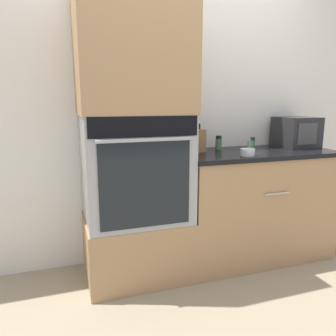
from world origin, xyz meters
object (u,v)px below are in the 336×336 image
(wall_oven, at_px, (135,168))
(knife_block, at_px, (196,140))
(condiment_jar_mid, at_px, (250,144))
(condiment_jar_far, at_px, (252,144))
(bowl, at_px, (248,152))
(condiment_jar_near, at_px, (219,143))
(microwave, at_px, (296,132))

(wall_oven, distance_m, knife_block, 0.58)
(knife_block, relative_size, condiment_jar_mid, 3.06)
(knife_block, distance_m, condiment_jar_far, 0.48)
(wall_oven, bearing_deg, bowl, -13.49)
(knife_block, distance_m, condiment_jar_near, 0.24)
(condiment_jar_near, bearing_deg, wall_oven, -166.84)
(microwave, relative_size, bowl, 3.03)
(condiment_jar_near, distance_m, condiment_jar_mid, 0.30)
(condiment_jar_mid, relative_size, condiment_jar_far, 0.66)
(microwave, bearing_deg, bowl, -156.60)
(microwave, xyz_separation_m, condiment_jar_far, (-0.49, -0.07, -0.08))
(bowl, distance_m, condiment_jar_near, 0.38)
(condiment_jar_near, bearing_deg, microwave, -6.74)
(knife_block, xyz_separation_m, condiment_jar_far, (0.47, -0.11, -0.04))
(wall_oven, relative_size, knife_block, 3.43)
(condiment_jar_near, distance_m, condiment_jar_far, 0.28)
(condiment_jar_far, bearing_deg, bowl, -129.81)
(bowl, xyz_separation_m, condiment_jar_far, (0.18, 0.22, 0.03))
(microwave, relative_size, knife_block, 1.47)
(knife_block, relative_size, condiment_jar_near, 1.94)
(wall_oven, distance_m, microwave, 1.52)
(knife_block, bearing_deg, condiment_jar_mid, 2.57)
(bowl, bearing_deg, knife_block, 130.71)
(condiment_jar_near, height_order, condiment_jar_far, condiment_jar_near)
(condiment_jar_near, bearing_deg, condiment_jar_far, -34.28)
(microwave, distance_m, condiment_jar_near, 0.74)
(condiment_jar_near, relative_size, condiment_jar_far, 1.04)
(wall_oven, height_order, condiment_jar_far, wall_oven)
(condiment_jar_far, bearing_deg, condiment_jar_mid, 64.28)
(microwave, distance_m, bowl, 0.74)
(knife_block, distance_m, condiment_jar_mid, 0.53)
(knife_block, bearing_deg, condiment_jar_near, 11.75)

